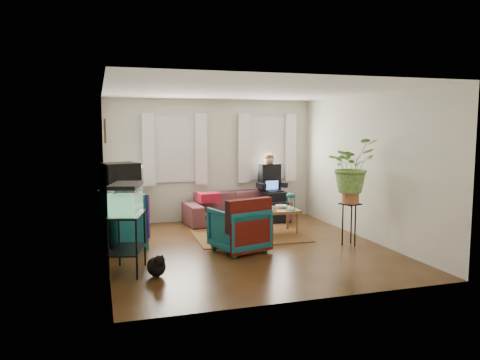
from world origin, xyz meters
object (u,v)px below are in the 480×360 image
object	(u,v)px
sofa	(237,202)
armchair	(239,227)
side_table	(136,211)
coffee_table	(268,222)
aquarium_stand	(127,243)
plant_stand	(350,224)
dresser	(122,219)

from	to	relation	value
sofa	armchair	world-z (taller)	sofa
sofa	side_table	bearing A→B (deg)	171.02
side_table	coffee_table	size ratio (longest dim) A/B	0.58
side_table	coffee_table	bearing A→B (deg)	-29.96
sofa	aquarium_stand	size ratio (longest dim) A/B	2.67
sofa	armchair	size ratio (longest dim) A/B	2.76
side_table	plant_stand	size ratio (longest dim) A/B	0.90
aquarium_stand	coffee_table	world-z (taller)	aquarium_stand
armchair	sofa	bearing A→B (deg)	-122.86
sofa	plant_stand	world-z (taller)	sofa
sofa	armchair	xyz separation A→B (m)	(-0.63, -2.21, -0.03)
sofa	plant_stand	xyz separation A→B (m)	(1.29, -2.41, -0.07)
side_table	coffee_table	xyz separation A→B (m)	(2.35, -1.36, -0.10)
aquarium_stand	dresser	bearing A→B (deg)	104.45
plant_stand	sofa	bearing A→B (deg)	118.07
aquarium_stand	coffee_table	xyz separation A→B (m)	(2.70, 1.66, -0.18)
dresser	coffee_table	world-z (taller)	dresser
sofa	armchair	bearing A→B (deg)	-110.53
armchair	coffee_table	world-z (taller)	armchair
side_table	dresser	world-z (taller)	dresser
dresser	coffee_table	size ratio (longest dim) A/B	0.91
side_table	armchair	distance (m)	2.79
armchair	coffee_table	distance (m)	1.36
dresser	armchair	world-z (taller)	dresser
side_table	dresser	xyz separation A→B (m)	(-0.34, -1.49, 0.13)
dresser	plant_stand	xyz separation A→B (m)	(3.72, -1.09, -0.10)
armchair	plant_stand	xyz separation A→B (m)	(1.92, -0.20, -0.04)
armchair	aquarium_stand	bearing A→B (deg)	2.77
sofa	plant_stand	distance (m)	2.73
coffee_table	armchair	bearing A→B (deg)	-131.30
aquarium_stand	armchair	size ratio (longest dim) A/B	1.03
armchair	coffee_table	xyz separation A→B (m)	(0.89, 1.02, -0.17)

